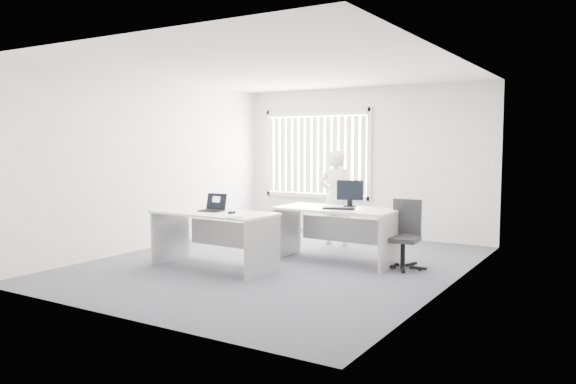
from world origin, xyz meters
The scene contains 18 objects.
ground centered at (0.00, 0.00, 0.00)m, with size 6.00×6.00×0.00m, color #5B5A62.
wall_back centered at (0.00, 3.00, 1.40)m, with size 5.00×0.02×2.80m, color silver.
wall_front centered at (0.00, -3.00, 1.40)m, with size 5.00×0.02×2.80m, color silver.
wall_left centered at (-2.50, 0.00, 1.40)m, with size 0.02×6.00×2.80m, color silver.
wall_right centered at (2.50, 0.00, 1.40)m, with size 0.02×6.00×2.80m, color silver.
ceiling centered at (0.00, 0.00, 2.80)m, with size 5.00×6.00×0.02m, color silver.
window centered at (-1.00, 2.96, 1.55)m, with size 2.32×0.06×1.76m, color silver.
blinds centered at (-1.00, 2.90, 1.52)m, with size 2.20×0.10×1.50m, color white, non-canonical shape.
desk_near centered at (-0.62, -0.73, 0.58)m, with size 1.78×0.89×0.80m.
desk_far centered at (0.66, 0.54, 0.58)m, with size 1.78×0.85×0.80m.
office_chair centered at (1.67, 0.65, 0.30)m, with size 0.59×0.59×0.97m.
person centered at (0.03, 1.81, 0.82)m, with size 0.60×0.39×1.64m, color white.
laptop centered at (-0.68, -0.70, 0.92)m, with size 0.32×0.28×0.25m, color black, non-canonical shape.
paper_sheet centered at (-0.26, -0.86, 0.80)m, with size 0.30×0.21×0.00m, color white.
mouse centered at (-0.27, -0.76, 0.82)m, with size 0.06×0.10×0.04m, color #B8B9BB, non-canonical shape.
booklet centered at (0.01, -1.07, 0.80)m, with size 0.14×0.19×0.01m, color white.
keyboard centered at (0.77, 0.42, 0.81)m, with size 0.45×0.15×0.02m, color black.
monitor centered at (0.76, 0.81, 1.00)m, with size 0.40×0.12×0.40m, color black, non-canonical shape.
Camera 1 is at (4.36, -6.83, 1.76)m, focal length 35.00 mm.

